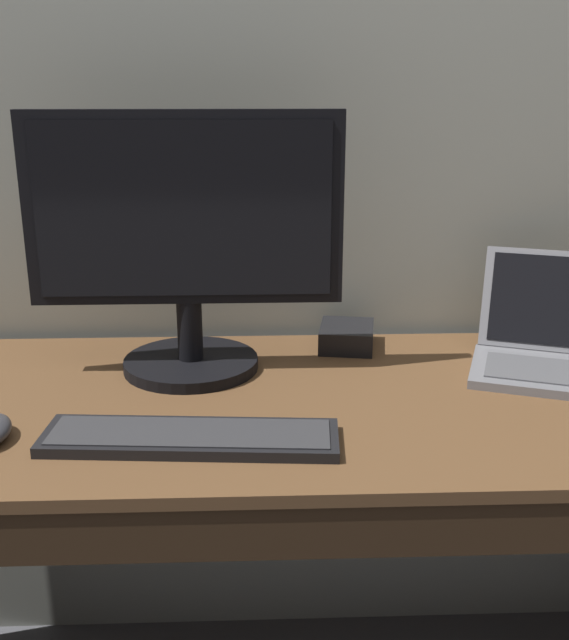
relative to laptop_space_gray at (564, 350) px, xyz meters
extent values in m
cube|color=brown|center=(-0.41, -0.10, -0.05)|extent=(1.82, 0.65, 0.02)
cube|color=#322113|center=(-0.41, -0.41, -0.10)|extent=(1.74, 0.02, 0.08)
cube|color=slate|center=(-0.02, -0.04, -0.03)|extent=(0.37, 0.30, 0.02)
cube|color=#505054|center=(-0.02, -0.05, -0.02)|extent=(0.30, 0.22, 0.00)
cube|color=slate|center=(0.03, 0.09, 0.07)|extent=(0.33, 0.19, 0.19)
cube|color=black|center=(0.03, 0.09, 0.07)|extent=(0.29, 0.17, 0.16)
cylinder|color=black|center=(-0.70, 0.04, -0.03)|extent=(0.25, 0.25, 0.02)
cylinder|color=black|center=(-0.70, 0.04, 0.04)|extent=(0.05, 0.05, 0.11)
cube|color=black|center=(-0.70, 0.03, 0.26)|extent=(0.56, 0.02, 0.34)
cube|color=black|center=(-0.70, 0.01, 0.26)|extent=(0.52, 0.00, 0.31)
cube|color=black|center=(-0.68, -0.27, -0.03)|extent=(0.46, 0.15, 0.02)
cube|color=#2D2D30|center=(-0.68, -0.27, -0.02)|extent=(0.43, 0.13, 0.00)
cube|color=black|center=(-0.39, 0.15, -0.02)|extent=(0.13, 0.14, 0.05)
camera|label=1|loc=(-0.58, -1.30, 0.48)|focal=42.17mm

